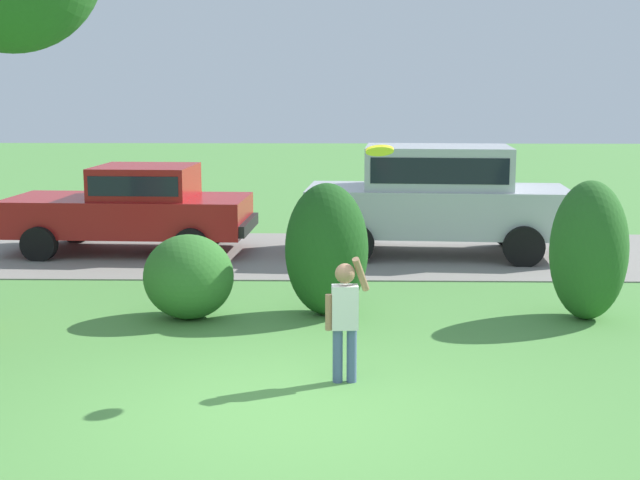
# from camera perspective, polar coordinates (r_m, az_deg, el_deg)

# --- Properties ---
(ground_plane) EXTENTS (80.00, 80.00, 0.00)m
(ground_plane) POSITION_cam_1_polar(r_m,az_deg,el_deg) (8.22, -2.47, -10.95)
(ground_plane) COLOR #518E42
(driveway_strip) EXTENTS (28.00, 4.40, 0.02)m
(driveway_strip) POSITION_cam_1_polar(r_m,az_deg,el_deg) (15.66, -0.68, -0.91)
(driveway_strip) COLOR gray
(driveway_strip) RESTS_ON ground
(shrub_near_tree) EXTENTS (1.15, 1.07, 1.08)m
(shrub_near_tree) POSITION_cam_1_polar(r_m,az_deg,el_deg) (11.37, -8.46, -2.35)
(shrub_near_tree) COLOR #33702B
(shrub_near_tree) RESTS_ON ground
(shrub_centre_left) EXTENTS (1.07, 0.99, 1.72)m
(shrub_centre_left) POSITION_cam_1_polar(r_m,az_deg,el_deg) (11.38, 0.43, -0.61)
(shrub_centre_left) COLOR #1E511C
(shrub_centre_left) RESTS_ON ground
(shrub_centre) EXTENTS (0.96, 1.08, 1.77)m
(shrub_centre) POSITION_cam_1_polar(r_m,az_deg,el_deg) (11.66, 16.91, -0.64)
(shrub_centre) COLOR #286023
(shrub_centre) RESTS_ON ground
(parked_sedan) EXTENTS (4.47, 2.24, 1.56)m
(parked_sedan) POSITION_cam_1_polar(r_m,az_deg,el_deg) (16.09, -11.87, 2.18)
(parked_sedan) COLOR maroon
(parked_sedan) RESTS_ON ground
(parked_suv) EXTENTS (4.81, 2.34, 1.92)m
(parked_suv) POSITION_cam_1_polar(r_m,az_deg,el_deg) (15.61, 7.54, 2.93)
(parked_suv) COLOR silver
(parked_suv) RESTS_ON ground
(child_thrower) EXTENTS (0.45, 0.28, 1.29)m
(child_thrower) POSITION_cam_1_polar(r_m,az_deg,el_deg) (8.78, 1.61, -4.68)
(child_thrower) COLOR #4C608C
(child_thrower) RESTS_ON ground
(frisbee) EXTENTS (0.29, 0.27, 0.14)m
(frisbee) POSITION_cam_1_polar(r_m,az_deg,el_deg) (8.81, 3.86, 5.77)
(frisbee) COLOR yellow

